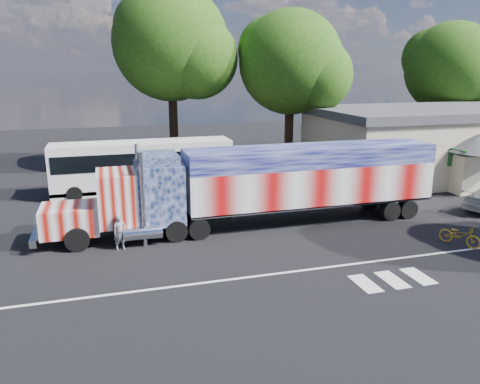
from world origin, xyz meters
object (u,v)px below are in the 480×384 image
object	(u,v)px
tree_ne_a	(293,63)
coach_bus	(143,166)
semi_truck	(265,183)
bicycle	(460,235)
tree_far_ne	(453,68)
woman	(120,232)
tree_n_mid	(173,44)

from	to	relation	value
tree_ne_a	coach_bus	bearing A→B (deg)	-161.80
semi_truck	bicycle	size ratio (longest dim) A/B	10.82
coach_bus	tree_ne_a	world-z (taller)	tree_ne_a
tree_far_ne	tree_ne_a	xyz separation A→B (m)	(-17.65, -3.23, 0.40)
woman	tree_ne_a	size ratio (longest dim) A/B	0.13
semi_truck	tree_far_ne	xyz separation A→B (m)	(24.26, 16.00, 5.81)
woman	tree_far_ne	distance (m)	36.97
semi_truck	bicycle	distance (m)	9.65
semi_truck	tree_n_mid	distance (m)	17.54
woman	tree_ne_a	distance (m)	21.46
woman	tree_far_ne	world-z (taller)	tree_far_ne
coach_bus	bicycle	size ratio (longest dim) A/B	6.12
tree_far_ne	woman	bearing A→B (deg)	-151.20
coach_bus	bicycle	bearing A→B (deg)	-46.62
coach_bus	tree_ne_a	xyz separation A→B (m)	(12.14, 3.99, 6.72)
tree_ne_a	tree_n_mid	bearing A→B (deg)	162.23
tree_n_mid	woman	bearing A→B (deg)	-107.02
coach_bus	semi_truck	bearing A→B (deg)	-57.78
semi_truck	bicycle	xyz separation A→B (m)	(7.83, -5.36, -1.77)
tree_far_ne	tree_ne_a	bearing A→B (deg)	-169.64
semi_truck	tree_ne_a	size ratio (longest dim) A/B	1.65
bicycle	tree_n_mid	distance (m)	25.12
coach_bus	tree_ne_a	bearing A→B (deg)	18.20
semi_truck	tree_far_ne	size ratio (longest dim) A/B	1.67
tree_far_ne	coach_bus	bearing A→B (deg)	-166.38
semi_truck	tree_ne_a	distance (m)	15.66
semi_truck	tree_n_mid	xyz separation A→B (m)	(-2.28, 15.62, 7.65)
tree_ne_a	woman	bearing A→B (deg)	-134.75
tree_far_ne	tree_n_mid	bearing A→B (deg)	-179.18
coach_bus	tree_n_mid	world-z (taller)	tree_n_mid
bicycle	tree_ne_a	world-z (taller)	tree_ne_a
semi_truck	bicycle	world-z (taller)	semi_truck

